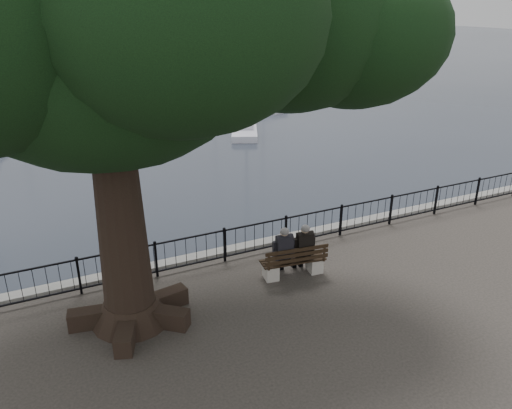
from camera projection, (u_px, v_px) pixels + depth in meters
harbor at (249, 261)px, 15.49m from camera, size 260.00×260.00×1.20m
railing at (256, 237)px, 14.67m from camera, size 22.06×0.06×1.00m
bench at (294, 265)px, 13.61m from camera, size 1.85×0.77×0.95m
person_left at (282, 253)px, 13.48m from camera, size 0.47×0.78×1.50m
person_right at (302, 250)px, 13.65m from camera, size 0.47×0.78×1.50m
tree at (147, 12)px, 9.75m from camera, size 12.67×8.85×10.34m
lion_monument at (87, 57)px, 54.81m from camera, size 5.87×5.87×8.69m
sailboat_c at (244, 127)px, 32.52m from camera, size 3.73×5.78×11.07m
sailboat_d at (262, 105)px, 39.41m from camera, size 2.32×4.86×8.66m
sailboat_g at (212, 94)px, 44.17m from camera, size 2.13×5.69×10.70m
sailboat_h at (13, 87)px, 47.14m from camera, size 3.13×6.16×13.02m
far_shore at (199, 24)px, 88.13m from camera, size 30.00×8.60×9.18m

